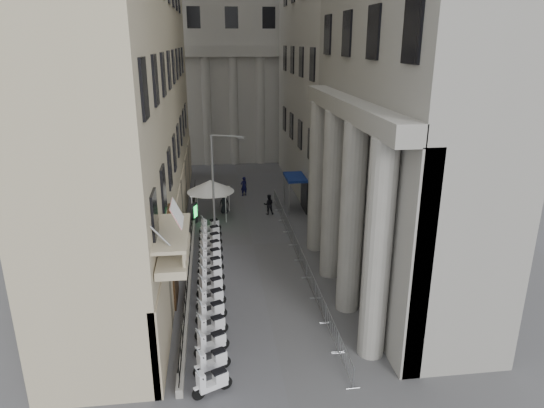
# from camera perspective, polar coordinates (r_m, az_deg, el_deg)

# --- Properties ---
(far_building) EXTENTS (22.00, 10.00, 30.00)m
(far_building) POSITION_cam_1_polar(r_m,az_deg,el_deg) (60.32, -4.99, 19.86)
(far_building) COLOR #A3A09A
(far_building) RESTS_ON ground
(iron_fence) EXTENTS (0.30, 28.00, 1.40)m
(iron_fence) POSITION_cam_1_polar(r_m,az_deg,el_deg) (33.22, -9.51, -5.86)
(iron_fence) COLOR black
(iron_fence) RESTS_ON ground
(blue_awning) EXTENTS (1.60, 3.00, 3.00)m
(blue_awning) POSITION_cam_1_polar(r_m,az_deg,el_deg) (41.16, 2.68, -0.73)
(blue_awning) COLOR navy
(blue_awning) RESTS_ON ground
(flag) EXTENTS (1.00, 1.40, 8.20)m
(flag) POSITION_cam_1_polar(r_m,az_deg,el_deg) (22.03, -9.85, -19.91)
(flag) COLOR #9E0C11
(flag) RESTS_ON ground
(scooter_0) EXTENTS (1.51, 1.10, 1.50)m
(scooter_0) POSITION_cam_1_polar(r_m,az_deg,el_deg) (21.32, -6.94, -21.26)
(scooter_0) COLOR white
(scooter_0) RESTS_ON ground
(scooter_1) EXTENTS (1.51, 1.10, 1.50)m
(scooter_1) POSITION_cam_1_polar(r_m,az_deg,el_deg) (22.38, -6.97, -19.04)
(scooter_1) COLOR white
(scooter_1) RESTS_ON ground
(scooter_2) EXTENTS (1.51, 1.10, 1.50)m
(scooter_2) POSITION_cam_1_polar(r_m,az_deg,el_deg) (23.47, -7.01, -17.03)
(scooter_2) COLOR white
(scooter_2) RESTS_ON ground
(scooter_3) EXTENTS (1.51, 1.10, 1.50)m
(scooter_3) POSITION_cam_1_polar(r_m,az_deg,el_deg) (24.58, -7.04, -15.20)
(scooter_3) COLOR white
(scooter_3) RESTS_ON ground
(scooter_4) EXTENTS (1.51, 1.10, 1.50)m
(scooter_4) POSITION_cam_1_polar(r_m,az_deg,el_deg) (25.72, -7.06, -13.52)
(scooter_4) COLOR white
(scooter_4) RESTS_ON ground
(scooter_5) EXTENTS (1.51, 1.10, 1.50)m
(scooter_5) POSITION_cam_1_polar(r_m,az_deg,el_deg) (26.88, -7.09, -11.99)
(scooter_5) COLOR white
(scooter_5) RESTS_ON ground
(scooter_6) EXTENTS (1.51, 1.10, 1.50)m
(scooter_6) POSITION_cam_1_polar(r_m,az_deg,el_deg) (28.06, -7.11, -10.59)
(scooter_6) COLOR white
(scooter_6) RESTS_ON ground
(scooter_7) EXTENTS (1.51, 1.10, 1.50)m
(scooter_7) POSITION_cam_1_polar(r_m,az_deg,el_deg) (29.25, -7.13, -9.30)
(scooter_7) COLOR white
(scooter_7) RESTS_ON ground
(scooter_8) EXTENTS (1.51, 1.10, 1.50)m
(scooter_8) POSITION_cam_1_polar(r_m,az_deg,el_deg) (30.45, -7.15, -8.11)
(scooter_8) COLOR white
(scooter_8) RESTS_ON ground
(scooter_9) EXTENTS (1.51, 1.10, 1.50)m
(scooter_9) POSITION_cam_1_polar(r_m,az_deg,el_deg) (31.67, -7.16, -7.02)
(scooter_9) COLOR white
(scooter_9) RESTS_ON ground
(scooter_10) EXTENTS (1.51, 1.10, 1.50)m
(scooter_10) POSITION_cam_1_polar(r_m,az_deg,el_deg) (32.90, -7.18, -6.00)
(scooter_10) COLOR white
(scooter_10) RESTS_ON ground
(scooter_11) EXTENTS (1.51, 1.10, 1.50)m
(scooter_11) POSITION_cam_1_polar(r_m,az_deg,el_deg) (34.13, -7.19, -5.06)
(scooter_11) COLOR white
(scooter_11) RESTS_ON ground
(scooter_12) EXTENTS (1.51, 1.10, 1.50)m
(scooter_12) POSITION_cam_1_polar(r_m,az_deg,el_deg) (35.38, -7.21, -4.18)
(scooter_12) COLOR white
(scooter_12) RESTS_ON ground
(scooter_13) EXTENTS (1.51, 1.10, 1.50)m
(scooter_13) POSITION_cam_1_polar(r_m,az_deg,el_deg) (36.63, -7.22, -3.37)
(scooter_13) COLOR white
(scooter_13) RESTS_ON ground
(barrier_0) EXTENTS (0.60, 2.40, 1.10)m
(barrier_0) POSITION_cam_1_polar(r_m,az_deg,el_deg) (22.56, 8.58, -18.78)
(barrier_0) COLOR #9FA2A6
(barrier_0) RESTS_ON ground
(barrier_1) EXTENTS (0.60, 2.40, 1.10)m
(barrier_1) POSITION_cam_1_polar(r_m,az_deg,el_deg) (24.51, 6.99, -15.30)
(barrier_1) COLOR #9FA2A6
(barrier_1) RESTS_ON ground
(barrier_2) EXTENTS (0.60, 2.40, 1.10)m
(barrier_2) POSITION_cam_1_polar(r_m,az_deg,el_deg) (26.56, 5.67, -12.34)
(barrier_2) COLOR #9FA2A6
(barrier_2) RESTS_ON ground
(barrier_3) EXTENTS (0.60, 2.40, 1.10)m
(barrier_3) POSITION_cam_1_polar(r_m,az_deg,el_deg) (28.68, 4.57, -9.81)
(barrier_3) COLOR #9FA2A6
(barrier_3) RESTS_ON ground
(barrier_4) EXTENTS (0.60, 2.40, 1.10)m
(barrier_4) POSITION_cam_1_polar(r_m,az_deg,el_deg) (30.85, 3.64, -7.62)
(barrier_4) COLOR #9FA2A6
(barrier_4) RESTS_ON ground
(barrier_5) EXTENTS (0.60, 2.40, 1.10)m
(barrier_5) POSITION_cam_1_polar(r_m,az_deg,el_deg) (33.08, 2.84, -5.73)
(barrier_5) COLOR #9FA2A6
(barrier_5) RESTS_ON ground
(barrier_6) EXTENTS (0.60, 2.40, 1.10)m
(barrier_6) POSITION_cam_1_polar(r_m,az_deg,el_deg) (35.34, 2.14, -4.07)
(barrier_6) COLOR #9FA2A6
(barrier_6) RESTS_ON ground
(barrier_7) EXTENTS (0.60, 2.40, 1.10)m
(barrier_7) POSITION_cam_1_polar(r_m,az_deg,el_deg) (37.63, 1.53, -2.62)
(barrier_7) COLOR #9FA2A6
(barrier_7) RESTS_ON ground
(barrier_8) EXTENTS (0.60, 2.40, 1.10)m
(barrier_8) POSITION_cam_1_polar(r_m,az_deg,el_deg) (39.94, 1.00, -1.33)
(barrier_8) COLOR #9FA2A6
(barrier_8) RESTS_ON ground
(barrier_9) EXTENTS (0.60, 2.40, 1.10)m
(barrier_9) POSITION_cam_1_polar(r_m,az_deg,el_deg) (42.28, 0.52, -0.18)
(barrier_9) COLOR #9FA2A6
(barrier_9) RESTS_ON ground
(security_tent) EXTENTS (3.80, 3.80, 3.09)m
(security_tent) POSITION_cam_1_polar(r_m,az_deg,el_deg) (39.38, -7.50, 2.17)
(security_tent) COLOR white
(security_tent) RESTS_ON ground
(street_lamp) EXTENTS (2.34, 1.12, 7.62)m
(street_lamp) POSITION_cam_1_polar(r_m,az_deg,el_deg) (34.06, -6.55, 2.97)
(street_lamp) COLOR #999CA1
(street_lamp) RESTS_ON ground
(info_kiosk) EXTENTS (0.50, 0.80, 1.64)m
(info_kiosk) POSITION_cam_1_polar(r_m,az_deg,el_deg) (38.39, -9.13, -1.10)
(info_kiosk) COLOR black
(info_kiosk) RESTS_ON ground
(pedestrian_a) EXTENTS (0.77, 0.66, 1.79)m
(pedestrian_a) POSITION_cam_1_polar(r_m,az_deg,el_deg) (44.83, -3.33, 2.09)
(pedestrian_a) COLOR #0E0E38
(pedestrian_a) RESTS_ON ground
(pedestrian_b) EXTENTS (0.83, 0.65, 1.70)m
(pedestrian_b) POSITION_cam_1_polar(r_m,az_deg,el_deg) (39.89, -0.39, -0.05)
(pedestrian_b) COLOR black
(pedestrian_b) RESTS_ON ground
(pedestrian_c) EXTENTS (0.83, 0.56, 1.66)m
(pedestrian_c) POSITION_cam_1_polar(r_m,az_deg,el_deg) (40.38, -5.64, 0.05)
(pedestrian_c) COLOR black
(pedestrian_c) RESTS_ON ground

